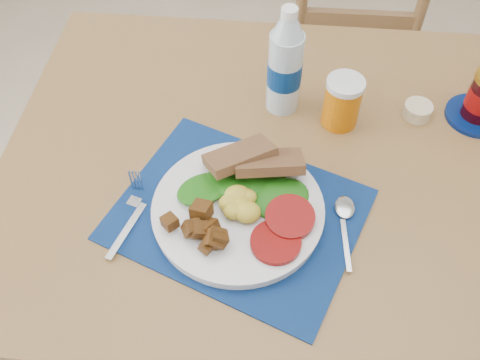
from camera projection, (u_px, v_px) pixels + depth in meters
The scene contains 9 objects.
table at pixel (342, 187), 1.14m from camera, with size 1.40×0.90×0.75m.
chair_far at pixel (350, 34), 1.67m from camera, with size 0.40×0.38×1.05m.
placemat at pixel (238, 214), 0.99m from camera, with size 0.43×0.34×0.00m, color black.
breakfast_plate at pixel (234, 208), 0.97m from camera, with size 0.31×0.31×0.08m.
fork at pixel (132, 212), 0.99m from camera, with size 0.05×0.18×0.00m.
spoon at pixel (345, 220), 0.98m from camera, with size 0.04×0.16×0.00m.
water_bottle at pixel (285, 66), 1.09m from camera, with size 0.07×0.07×0.25m.
juice_glass at pixel (342, 103), 1.10m from camera, with size 0.08×0.08×0.11m, color #C26105.
ramekin at pixel (417, 111), 1.14m from camera, with size 0.06×0.06×0.03m, color beige.
Camera 1 is at (-0.15, -0.51, 1.57)m, focal length 40.00 mm.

